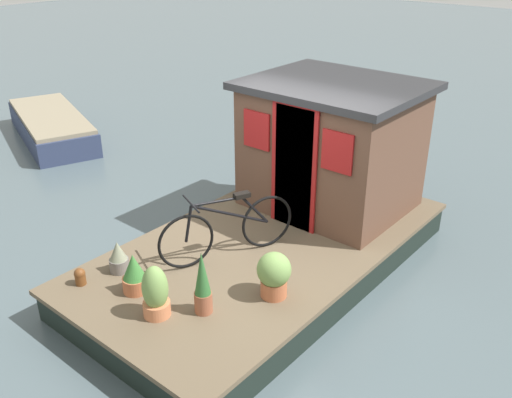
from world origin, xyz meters
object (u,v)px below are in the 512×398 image
(houseboat_cabin, at_px, (331,145))
(potted_plant_succulent, at_px, (203,284))
(potted_plant_thyme, at_px, (118,257))
(mooring_bollard, at_px, (80,276))
(dinghy_boat, at_px, (52,126))
(bicycle, at_px, (228,229))
(potted_plant_sage, at_px, (274,274))
(potted_plant_rosemary, at_px, (156,293))
(potted_plant_mint, at_px, (134,274))

(houseboat_cabin, height_order, potted_plant_succulent, houseboat_cabin)
(potted_plant_thyme, relative_size, potted_plant_succulent, 0.53)
(mooring_bollard, relative_size, dinghy_boat, 0.06)
(houseboat_cabin, xyz_separation_m, dinghy_boat, (-0.41, 6.85, -1.08))
(bicycle, height_order, potted_plant_thyme, bicycle)
(bicycle, distance_m, potted_plant_thyme, 1.35)
(potted_plant_succulent, bearing_deg, potted_plant_sage, -29.02)
(potted_plant_rosemary, height_order, potted_plant_sage, potted_plant_rosemary)
(potted_plant_rosemary, distance_m, potted_plant_succulent, 0.50)
(potted_plant_thyme, distance_m, mooring_bollard, 0.49)
(bicycle, relative_size, dinghy_boat, 0.47)
(potted_plant_mint, xyz_separation_m, mooring_bollard, (-0.32, 0.60, -0.12))
(potted_plant_thyme, relative_size, mooring_bollard, 1.90)
(houseboat_cabin, bearing_deg, bicycle, 176.26)
(bicycle, distance_m, potted_plant_succulent, 1.15)
(potted_plant_succulent, xyz_separation_m, mooring_bollard, (-0.55, 1.46, -0.25))
(bicycle, bearing_deg, potted_plant_mint, 166.29)
(potted_plant_sage, xyz_separation_m, potted_plant_mint, (-0.94, 1.26, -0.06))
(houseboat_cabin, relative_size, potted_plant_mint, 4.91)
(bicycle, bearing_deg, potted_plant_sage, -107.06)
(potted_plant_sage, bearing_deg, potted_plant_succulent, 150.98)
(mooring_bollard, bearing_deg, potted_plant_sage, -55.72)
(houseboat_cabin, distance_m, bicycle, 2.13)
(potted_plant_mint, xyz_separation_m, dinghy_boat, (2.88, 6.42, -0.38))
(potted_plant_sage, relative_size, potted_plant_mint, 1.13)
(potted_plant_succulent, distance_m, dinghy_boat, 7.76)
(potted_plant_thyme, height_order, potted_plant_mint, potted_plant_mint)
(houseboat_cabin, height_order, potted_plant_thyme, houseboat_cabin)
(houseboat_cabin, relative_size, potted_plant_rosemary, 3.90)
(bicycle, xyz_separation_m, potted_plant_thyme, (-1.09, 0.78, -0.21))
(potted_plant_sage, bearing_deg, houseboat_cabin, 19.20)
(potted_plant_sage, xyz_separation_m, dinghy_boat, (1.94, 7.67, -0.44))
(potted_plant_thyme, bearing_deg, houseboat_cabin, -16.13)
(mooring_bollard, bearing_deg, potted_plant_thyme, -14.61)
(potted_plant_succulent, bearing_deg, dinghy_boat, 69.98)
(potted_plant_thyme, bearing_deg, potted_plant_succulent, -86.36)
(potted_plant_rosemary, height_order, potted_plant_succulent, potted_plant_succulent)
(bicycle, bearing_deg, houseboat_cabin, -3.74)
(houseboat_cabin, relative_size, potted_plant_succulent, 3.15)
(potted_plant_succulent, distance_m, potted_plant_sage, 0.82)
(houseboat_cabin, height_order, mooring_bollard, houseboat_cabin)
(potted_plant_mint, bearing_deg, dinghy_boat, 65.85)
(houseboat_cabin, bearing_deg, potted_plant_succulent, -172.13)
(potted_plant_sage, distance_m, mooring_bollard, 2.25)
(houseboat_cabin, height_order, potted_plant_sage, houseboat_cabin)
(potted_plant_succulent, bearing_deg, potted_plant_thyme, 93.64)
(potted_plant_rosemary, relative_size, potted_plant_sage, 1.11)
(potted_plant_succulent, bearing_deg, mooring_bollard, 110.66)
(bicycle, distance_m, potted_plant_rosemary, 1.39)
(potted_plant_sage, relative_size, dinghy_boat, 0.15)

